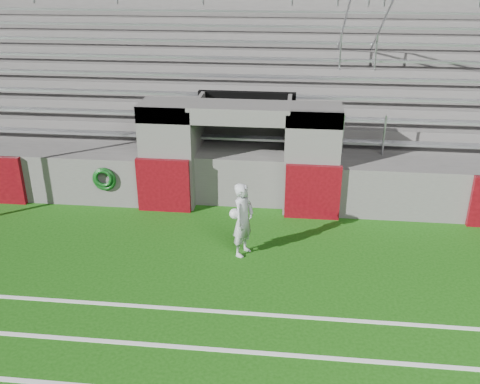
# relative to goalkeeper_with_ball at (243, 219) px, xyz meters

# --- Properties ---
(ground) EXTENTS (90.00, 90.00, 0.00)m
(ground) POSITION_rel_goalkeeper_with_ball_xyz_m (-0.35, -1.08, -0.80)
(ground) COLOR #154A0C
(ground) RESTS_ON ground
(stadium_structure) EXTENTS (26.00, 8.48, 5.42)m
(stadium_structure) POSITION_rel_goalkeeper_with_ball_xyz_m (-0.34, 6.89, 0.69)
(stadium_structure) COLOR #555351
(stadium_structure) RESTS_ON ground
(goalkeeper_with_ball) EXTENTS (0.58, 0.69, 1.60)m
(goalkeeper_with_ball) POSITION_rel_goalkeeper_with_ball_xyz_m (0.00, 0.00, 0.00)
(goalkeeper_with_ball) COLOR #AEB3B8
(goalkeeper_with_ball) RESTS_ON ground
(hose_coil) EXTENTS (0.60, 0.15, 0.60)m
(hose_coil) POSITION_rel_goalkeeper_with_ball_xyz_m (-3.63, 1.86, -0.02)
(hose_coil) COLOR #0C4011
(hose_coil) RESTS_ON ground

